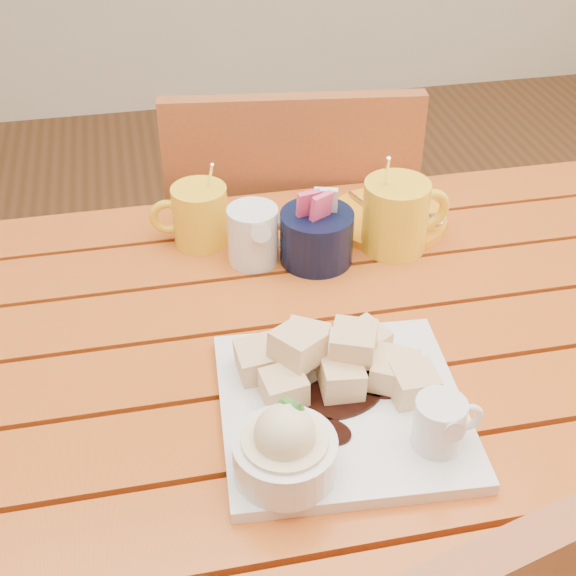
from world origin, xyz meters
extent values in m
cube|color=#AC3F16|center=(0.00, -0.23, 0.73)|extent=(1.20, 0.11, 0.03)
cube|color=#AC3F16|center=(0.00, -0.11, 0.73)|extent=(1.20, 0.11, 0.03)
cube|color=#AC3F16|center=(0.00, 0.00, 0.73)|extent=(1.20, 0.11, 0.03)
cube|color=#AC3F16|center=(0.00, 0.11, 0.73)|extent=(1.20, 0.11, 0.03)
cube|color=#AC3F16|center=(0.00, 0.23, 0.73)|extent=(1.20, 0.11, 0.03)
cube|color=#AC3F16|center=(0.00, 0.34, 0.73)|extent=(1.20, 0.11, 0.03)
cube|color=#AC3F16|center=(0.00, 0.36, 0.68)|extent=(1.12, 0.04, 0.08)
cylinder|color=#AC3F16|center=(0.55, 0.35, 0.36)|extent=(0.06, 0.06, 0.72)
cube|color=white|center=(0.03, -0.11, 0.76)|extent=(0.29, 0.29, 0.02)
cube|color=gold|center=(-0.03, -0.09, 0.78)|extent=(0.05, 0.05, 0.04)
cube|color=gold|center=(0.01, -0.02, 0.78)|extent=(0.06, 0.06, 0.04)
cube|color=gold|center=(-0.05, -0.04, 0.78)|extent=(0.05, 0.05, 0.04)
cube|color=gold|center=(0.06, -0.07, 0.82)|extent=(0.06, 0.06, 0.04)
cube|color=gold|center=(0.11, -0.12, 0.78)|extent=(0.05, 0.05, 0.04)
cube|color=gold|center=(0.04, -0.09, 0.78)|extent=(0.05, 0.05, 0.04)
cube|color=gold|center=(0.10, -0.09, 0.78)|extent=(0.06, 0.06, 0.04)
cube|color=gold|center=(0.08, -0.04, 0.78)|extent=(0.06, 0.06, 0.04)
cube|color=gold|center=(-0.01, -0.06, 0.82)|extent=(0.07, 0.07, 0.04)
cylinder|color=white|center=(-0.05, -0.19, 0.79)|extent=(0.11, 0.11, 0.04)
cylinder|color=beige|center=(-0.05, -0.19, 0.80)|extent=(0.09, 0.09, 0.03)
sphere|color=beige|center=(-0.05, -0.19, 0.82)|extent=(0.06, 0.06, 0.06)
cone|color=#348A2D|center=(-0.03, -0.18, 0.84)|extent=(0.03, 0.04, 0.03)
cone|color=#348A2D|center=(-0.04, -0.17, 0.84)|extent=(0.03, 0.03, 0.02)
cylinder|color=white|center=(0.11, -0.19, 0.79)|extent=(0.05, 0.05, 0.06)
cylinder|color=black|center=(0.11, -0.19, 0.82)|extent=(0.04, 0.04, 0.01)
cone|color=white|center=(0.11, -0.21, 0.82)|extent=(0.02, 0.02, 0.03)
torus|color=white|center=(0.15, -0.19, 0.80)|extent=(0.04, 0.01, 0.04)
cylinder|color=yellow|center=(-0.08, 0.27, 0.79)|extent=(0.08, 0.08, 0.09)
cylinder|color=black|center=(-0.08, 0.27, 0.83)|extent=(0.07, 0.07, 0.01)
torus|color=yellow|center=(-0.12, 0.28, 0.79)|extent=(0.06, 0.02, 0.05)
cylinder|color=silver|center=(-0.06, 0.28, 0.83)|extent=(0.02, 0.05, 0.12)
cylinder|color=yellow|center=(0.19, 0.20, 0.80)|extent=(0.09, 0.09, 0.10)
cylinder|color=black|center=(0.19, 0.20, 0.85)|extent=(0.08, 0.08, 0.01)
torus|color=yellow|center=(0.25, 0.21, 0.80)|extent=(0.07, 0.02, 0.06)
cylinder|color=silver|center=(0.18, 0.21, 0.84)|extent=(0.02, 0.06, 0.14)
cylinder|color=white|center=(-0.01, 0.21, 0.79)|extent=(0.07, 0.07, 0.08)
cylinder|color=white|center=(-0.01, 0.21, 0.83)|extent=(0.06, 0.06, 0.01)
cone|color=white|center=(-0.01, 0.17, 0.82)|extent=(0.03, 0.03, 0.03)
torus|color=white|center=(0.03, 0.21, 0.79)|extent=(0.05, 0.02, 0.05)
cylinder|color=black|center=(0.08, 0.19, 0.79)|extent=(0.10, 0.10, 0.08)
cube|color=#EE4073|center=(0.06, 0.19, 0.84)|extent=(0.03, 0.02, 0.05)
cube|color=white|center=(0.09, 0.20, 0.84)|extent=(0.04, 0.02, 0.05)
cube|color=#EE4073|center=(0.08, 0.18, 0.84)|extent=(0.04, 0.03, 0.05)
cylinder|color=#FF9D16|center=(0.21, 0.27, 0.76)|extent=(0.18, 0.18, 0.01)
cylinder|color=silver|center=(0.19, 0.28, 0.77)|extent=(0.05, 0.13, 0.01)
cylinder|color=silver|center=(0.21, 0.28, 0.77)|extent=(0.01, 0.13, 0.01)
ellipsoid|color=silver|center=(0.26, 0.24, 0.77)|extent=(0.02, 0.03, 0.01)
ellipsoid|color=silver|center=(0.27, 0.24, 0.77)|extent=(0.02, 0.03, 0.01)
cube|color=brown|center=(0.12, 0.62, 0.44)|extent=(0.48, 0.48, 0.03)
cylinder|color=brown|center=(0.32, 0.78, 0.21)|extent=(0.04, 0.04, 0.42)
cylinder|color=brown|center=(-0.04, 0.82, 0.21)|extent=(0.04, 0.04, 0.42)
cylinder|color=brown|center=(0.27, 0.42, 0.21)|extent=(0.04, 0.04, 0.42)
cylinder|color=brown|center=(-0.09, 0.47, 0.21)|extent=(0.04, 0.04, 0.42)
cube|color=brown|center=(0.09, 0.43, 0.68)|extent=(0.42, 0.09, 0.44)
camera|label=1|loc=(-0.16, -0.72, 1.39)|focal=50.00mm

